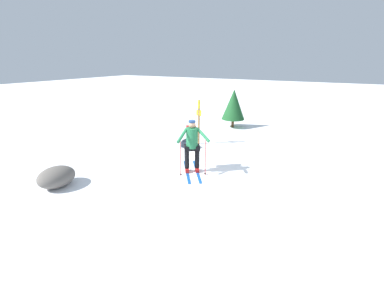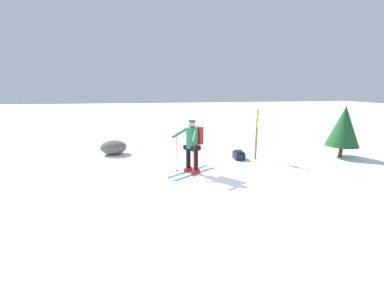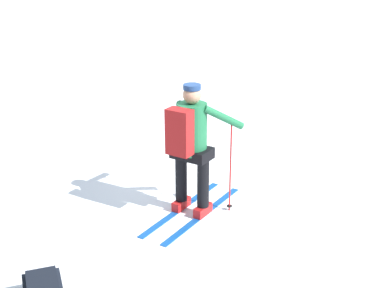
{
  "view_description": "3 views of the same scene",
  "coord_description": "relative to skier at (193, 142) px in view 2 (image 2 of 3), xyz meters",
  "views": [
    {
      "loc": [
        -6.42,
        -2.93,
        3.45
      ],
      "look_at": [
        0.25,
        0.73,
        0.94
      ],
      "focal_mm": 24.0,
      "sensor_mm": 36.0,
      "label": 1
    },
    {
      "loc": [
        -1.15,
        -6.96,
        2.65
      ],
      "look_at": [
        0.25,
        0.73,
        0.94
      ],
      "focal_mm": 24.0,
      "sensor_mm": 36.0,
      "label": 2
    },
    {
      "loc": [
        2.62,
        6.4,
        3.29
      ],
      "look_at": [
        0.25,
        0.73,
        0.94
      ],
      "focal_mm": 50.0,
      "sensor_mm": 36.0,
      "label": 3
    }
  ],
  "objects": [
    {
      "name": "pine_tree",
      "position": [
        6.07,
        0.85,
        0.23
      ],
      "size": [
        1.2,
        1.2,
        2.0
      ],
      "color": "#4C331E",
      "rests_on": "ground_plane"
    },
    {
      "name": "skier",
      "position": [
        0.0,
        0.0,
        0.0
      ],
      "size": [
        1.7,
        1.36,
        1.69
      ],
      "color": "#144C9E",
      "rests_on": "ground_plane"
    },
    {
      "name": "trail_marker",
      "position": [
        2.63,
        1.12,
        0.13
      ],
      "size": [
        0.09,
        0.24,
        1.88
      ],
      "color": "olive",
      "rests_on": "ground_plane"
    },
    {
      "name": "dropped_backpack",
      "position": [
        2.02,
        1.25,
        -0.83
      ],
      "size": [
        0.39,
        0.57,
        0.32
      ],
      "color": "black",
      "rests_on": "ground_plane"
    },
    {
      "name": "rock_boulder",
      "position": [
        -2.75,
        2.88,
        -0.7
      ],
      "size": [
        1.04,
        0.89,
        0.57
      ],
      "primitive_type": "ellipsoid",
      "color": "#5B5651",
      "rests_on": "ground_plane"
    },
    {
      "name": "ground_plane",
      "position": [
        -0.28,
        -0.75,
        -0.98
      ],
      "size": [
        80.0,
        80.0,
        0.0
      ],
      "primitive_type": "plane",
      "color": "white"
    }
  ]
}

